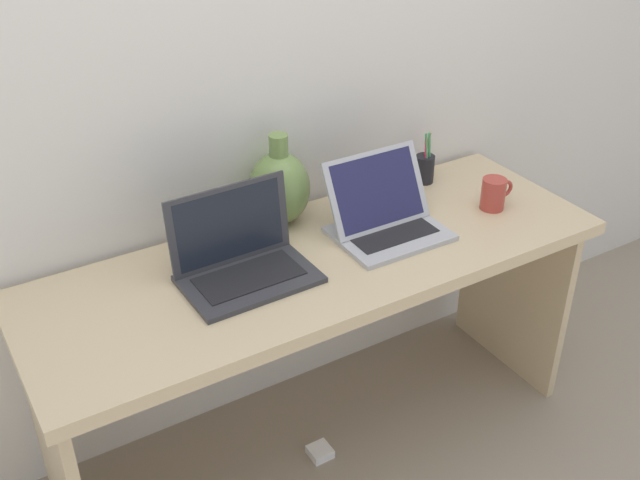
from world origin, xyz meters
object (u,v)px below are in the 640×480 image
at_px(laptop_right, 384,214).
at_px(green_vase, 280,187).
at_px(laptop_left, 240,254).
at_px(coffee_mug, 494,194).
at_px(pen_cup, 425,167).
at_px(power_brick, 320,452).

distance_m(laptop_right, green_vase, 0.31).
bearing_deg(laptop_right, laptop_left, 178.08).
xyz_separation_m(laptop_left, laptop_right, (0.46, -0.02, -0.00)).
relative_size(laptop_right, green_vase, 1.14).
bearing_deg(coffee_mug, green_vase, 155.79).
relative_size(laptop_left, laptop_right, 1.11).
bearing_deg(coffee_mug, laptop_right, 170.86).
relative_size(laptop_left, coffee_mug, 3.08).
bearing_deg(laptop_left, green_vase, 40.45).
relative_size(laptop_left, pen_cup, 1.93).
distance_m(coffee_mug, power_brick, 0.98).
distance_m(laptop_right, pen_cup, 0.36).
xyz_separation_m(laptop_left, power_brick, (0.19, -0.09, -0.76)).
xyz_separation_m(laptop_right, green_vase, (-0.23, 0.21, 0.06)).
xyz_separation_m(green_vase, coffee_mug, (0.60, -0.27, -0.06)).
distance_m(laptop_left, power_brick, 0.79).
distance_m(green_vase, power_brick, 0.86).
height_order(laptop_left, coffee_mug, laptop_left).
distance_m(green_vase, pen_cup, 0.53).
height_order(laptop_left, laptop_right, laptop_left).
distance_m(laptop_left, laptop_right, 0.46).
bearing_deg(power_brick, pen_cup, 25.66).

